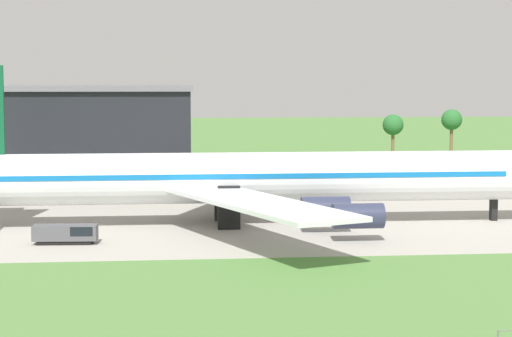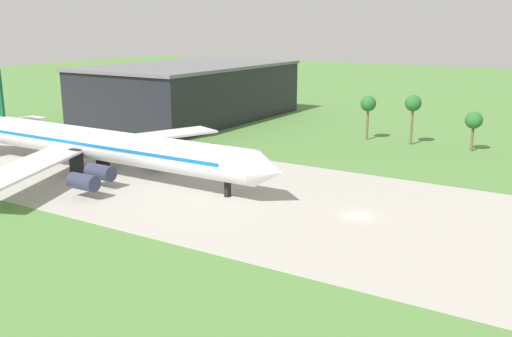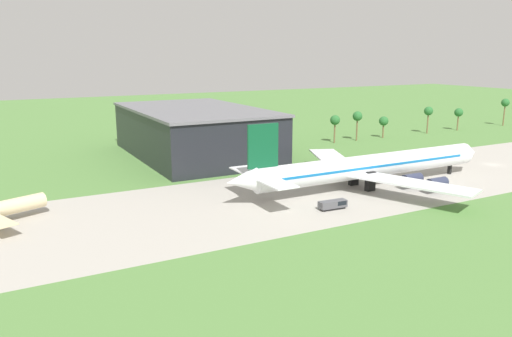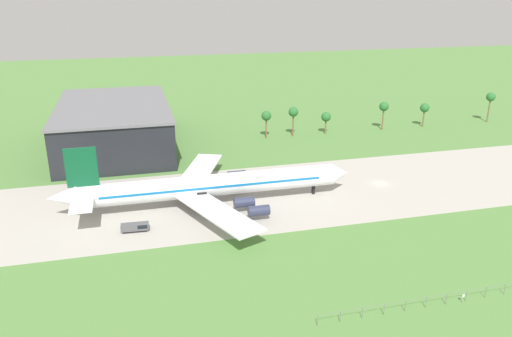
{
  "view_description": "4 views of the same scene",
  "coord_description": "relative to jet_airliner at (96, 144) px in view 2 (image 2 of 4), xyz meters",
  "views": [
    {
      "loc": [
        -58.51,
        -103.73,
        15.88
      ],
      "look_at": [
        -48.17,
        -2.17,
        6.24
      ],
      "focal_mm": 65.0,
      "sensor_mm": 36.0,
      "label": 1
    },
    {
      "loc": [
        27.69,
        -72.21,
        26.25
      ],
      "look_at": [
        -15.67,
        -2.17,
        5.24
      ],
      "focal_mm": 40.0,
      "sensor_mm": 36.0,
      "label": 2
    },
    {
      "loc": [
        -129.7,
        -93.8,
        32.03
      ],
      "look_at": [
        -80.68,
        -2.17,
        8.05
      ],
      "focal_mm": 35.0,
      "sensor_mm": 36.0,
      "label": 3
    },
    {
      "loc": [
        -66.76,
        -118.49,
        52.26
      ],
      "look_at": [
        -34.96,
        5.0,
        6.0
      ],
      "focal_mm": 35.0,
      "sensor_mm": 36.0,
      "label": 4
    }
  ],
  "objects": [
    {
      "name": "taxiway_strip",
      "position": [
        49.47,
        2.17,
        -5.18
      ],
      "size": [
        320.0,
        44.0,
        0.02
      ],
      "color": "#A8A399",
      "rests_on": "ground_plane"
    },
    {
      "name": "jet_airliner",
      "position": [
        0.0,
        0.0,
        0.0
      ],
      "size": [
        76.51,
        56.83,
        17.58
      ],
      "color": "white",
      "rests_on": "ground_plane"
    },
    {
      "name": "ground_plane",
      "position": [
        49.47,
        2.17,
        -5.19
      ],
      "size": [
        600.0,
        600.0,
        0.0
      ],
      "primitive_type": "plane",
      "color": "#517F3D"
    },
    {
      "name": "terminal_building",
      "position": [
        -23.05,
        56.93,
        2.46
      ],
      "size": [
        36.72,
        61.2,
        15.26
      ],
      "color": "black",
      "rests_on": "ground_plane"
    }
  ]
}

